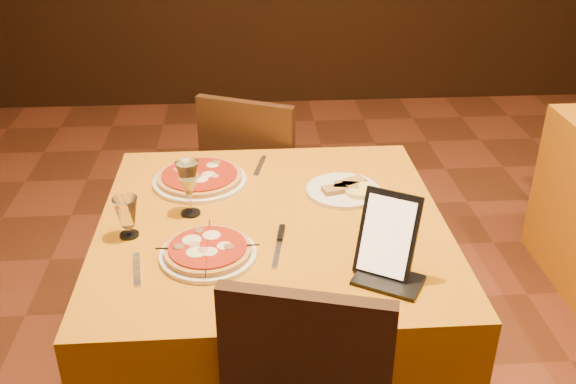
{
  "coord_description": "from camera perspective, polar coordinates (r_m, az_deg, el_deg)",
  "views": [
    {
      "loc": [
        -0.51,
        -1.41,
        1.79
      ],
      "look_at": [
        -0.39,
        0.33,
        0.86
      ],
      "focal_mm": 40.0,
      "sensor_mm": 36.0,
      "label": 1
    }
  ],
  "objects": [
    {
      "name": "main_table",
      "position": [
        2.27,
        -1.32,
        -10.68
      ],
      "size": [
        1.1,
        1.1,
        0.75
      ],
      "primitive_type": "cube",
      "color": "#C1730C",
      "rests_on": "floor"
    },
    {
      "name": "chair_main_far",
      "position": [
        2.93,
        -2.13,
        0.89
      ],
      "size": [
        0.64,
        0.64,
        0.91
      ],
      "primitive_type": null,
      "rotation": [
        0.0,
        0.0,
        2.72
      ],
      "color": "black",
      "rests_on": "floor"
    },
    {
      "name": "pizza_near",
      "position": [
        1.88,
        -7.12,
        -5.32
      ],
      "size": [
        0.28,
        0.28,
        0.03
      ],
      "rotation": [
        0.0,
        0.0,
        -0.43
      ],
      "color": "white",
      "rests_on": "main_table"
    },
    {
      "name": "pizza_far",
      "position": [
        2.3,
        -7.85,
        1.18
      ],
      "size": [
        0.33,
        0.33,
        0.03
      ],
      "rotation": [
        0.0,
        0.0,
        -0.18
      ],
      "color": "white",
      "rests_on": "main_table"
    },
    {
      "name": "cutlet_dish",
      "position": [
        2.22,
        4.91,
        0.26
      ],
      "size": [
        0.26,
        0.26,
        0.03
      ],
      "rotation": [
        0.0,
        0.0,
        0.05
      ],
      "color": "white",
      "rests_on": "main_table"
    },
    {
      "name": "wine_glass",
      "position": [
        2.06,
        -8.81,
        0.36
      ],
      "size": [
        0.08,
        0.08,
        0.19
      ],
      "primitive_type": null,
      "rotation": [
        0.0,
        0.0,
        -0.16
      ],
      "color": "#E0DF7F",
      "rests_on": "main_table"
    },
    {
      "name": "water_glass",
      "position": [
        2.0,
        -14.12,
        -2.21
      ],
      "size": [
        0.09,
        0.09,
        0.13
      ],
      "primitive_type": null,
      "rotation": [
        0.0,
        0.0,
        -0.21
      ],
      "color": "white",
      "rests_on": "main_table"
    },
    {
      "name": "tablet",
      "position": [
        1.77,
        8.84,
        -3.81
      ],
      "size": [
        0.19,
        0.16,
        0.23
      ],
      "primitive_type": "cube",
      "rotation": [
        -0.35,
        0.0,
        -0.53
      ],
      "color": "black",
      "rests_on": "main_table"
    },
    {
      "name": "knife",
      "position": [
        1.9,
        -0.9,
        -5.15
      ],
      "size": [
        0.05,
        0.19,
        0.01
      ],
      "primitive_type": "cube",
      "rotation": [
        0.0,
        0.0,
        1.41
      ],
      "color": "#AAAAB0",
      "rests_on": "main_table"
    },
    {
      "name": "fork_near",
      "position": [
        1.87,
        -13.27,
        -6.7
      ],
      "size": [
        0.04,
        0.17,
        0.01
      ],
      "primitive_type": "cube",
      "rotation": [
        0.0,
        0.0,
        1.73
      ],
      "color": "#ADAEB4",
      "rests_on": "main_table"
    },
    {
      "name": "fork_far",
      "position": [
        2.4,
        -2.5,
        2.34
      ],
      "size": [
        0.06,
        0.17,
        0.01
      ],
      "primitive_type": "cube",
      "rotation": [
        0.0,
        0.0,
        1.35
      ],
      "color": "#A4A5AB",
      "rests_on": "main_table"
    }
  ]
}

